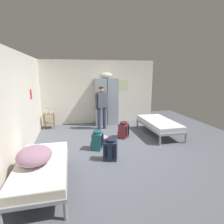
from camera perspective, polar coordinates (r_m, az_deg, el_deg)
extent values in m
plane|color=#565B66|center=(5.37, 0.64, -10.55)|extent=(8.46, 8.46, 0.00)
cube|color=silver|center=(7.62, -4.09, 6.15)|extent=(4.68, 0.06, 2.55)
cube|color=silver|center=(5.01, -25.94, 1.77)|extent=(0.06, 5.29, 2.55)
cube|color=beige|center=(7.76, 2.99, 8.31)|extent=(0.55, 0.01, 0.40)
cube|color=red|center=(5.87, -23.83, 5.05)|extent=(0.01, 0.20, 0.28)
cube|color=#8C99A3|center=(7.36, -3.57, 3.19)|extent=(0.44, 0.52, 1.85)
cylinder|color=black|center=(7.09, -2.25, 3.88)|extent=(0.02, 0.03, 0.02)
cube|color=#8C99A3|center=(7.45, -0.07, 3.32)|extent=(0.44, 0.52, 1.85)
cylinder|color=black|center=(7.19, 1.36, 4.01)|extent=(0.02, 0.03, 0.02)
ellipsoid|color=beige|center=(7.31, -1.87, 11.29)|extent=(0.48, 0.36, 0.22)
cylinder|color=brown|center=(7.23, -20.38, -2.99)|extent=(0.03, 0.03, 0.55)
cylinder|color=brown|center=(7.19, -17.61, -2.88)|extent=(0.03, 0.03, 0.55)
cylinder|color=brown|center=(7.49, -20.13, -2.46)|extent=(0.03, 0.03, 0.55)
cylinder|color=brown|center=(7.45, -17.46, -2.35)|extent=(0.03, 0.03, 0.55)
cube|color=brown|center=(7.36, -18.85, -3.29)|extent=(0.38, 0.30, 0.02)
cube|color=brown|center=(7.28, -19.05, -0.50)|extent=(0.38, 0.30, 0.02)
cylinder|color=gray|center=(3.20, -31.29, -26.99)|extent=(0.06, 0.06, 0.28)
cylinder|color=gray|center=(3.05, -14.21, -27.59)|extent=(0.06, 0.06, 0.28)
cylinder|color=gray|center=(4.73, -24.33, -13.15)|extent=(0.06, 0.06, 0.28)
cylinder|color=gray|center=(4.62, -13.83, -12.93)|extent=(0.06, 0.06, 0.28)
cube|color=gray|center=(3.77, -20.79, -16.65)|extent=(0.90, 1.90, 0.06)
cube|color=beige|center=(3.72, -20.91, -15.29)|extent=(0.87, 1.84, 0.14)
cube|color=white|center=(3.69, -21.00, -14.25)|extent=(0.86, 1.82, 0.01)
cylinder|color=gray|center=(7.48, 13.89, -3.16)|extent=(0.06, 0.06, 0.28)
cylinder|color=gray|center=(7.14, 7.85, -3.63)|extent=(0.06, 0.06, 0.28)
cylinder|color=gray|center=(5.97, 21.87, -7.63)|extent=(0.06, 0.06, 0.28)
cylinder|color=gray|center=(5.55, 14.63, -8.63)|extent=(0.06, 0.06, 0.28)
cube|color=gray|center=(6.46, 14.28, -4.05)|extent=(0.90, 1.90, 0.06)
cube|color=silver|center=(6.43, 14.33, -3.20)|extent=(0.87, 1.84, 0.14)
cube|color=white|center=(6.41, 14.36, -2.55)|extent=(0.86, 1.82, 0.01)
ellipsoid|color=gray|center=(3.61, -22.90, -12.27)|extent=(0.60, 0.71, 0.30)
cylinder|color=#2D334C|center=(6.87, -2.39, -1.85)|extent=(0.12, 0.12, 0.82)
cylinder|color=#2D334C|center=(6.78, -4.04, -2.07)|extent=(0.12, 0.12, 0.82)
cube|color=#474C56|center=(6.69, -3.28, 3.75)|extent=(0.38, 0.29, 0.56)
cylinder|color=#474C56|center=(6.79, -1.70, 3.55)|extent=(0.08, 0.08, 0.58)
cylinder|color=#474C56|center=(6.60, -4.90, 3.27)|extent=(0.08, 0.08, 0.58)
sphere|color=tan|center=(6.64, -3.32, 6.94)|extent=(0.20, 0.20, 0.20)
ellipsoid|color=black|center=(6.64, -3.32, 7.37)|extent=(0.19, 0.19, 0.11)
cylinder|color=white|center=(7.29, -19.71, 0.27)|extent=(0.07, 0.07, 0.18)
cylinder|color=#2666B2|center=(7.27, -19.77, 1.08)|extent=(0.04, 0.04, 0.03)
cylinder|color=white|center=(7.21, -18.57, 0.06)|extent=(0.05, 0.05, 0.13)
cylinder|color=black|center=(7.20, -18.62, 0.68)|extent=(0.03, 0.03, 0.02)
cube|color=navy|center=(4.53, -0.49, -11.87)|extent=(0.38, 0.33, 0.46)
ellipsoid|color=black|center=(4.70, -0.25, -12.05)|extent=(0.25, 0.16, 0.20)
ellipsoid|color=black|center=(4.42, -0.50, -8.67)|extent=(0.34, 0.30, 0.10)
cube|color=black|center=(4.39, 0.44, -12.36)|extent=(0.06, 0.04, 0.32)
cube|color=black|center=(4.41, -1.89, -12.24)|extent=(0.06, 0.04, 0.32)
cube|color=maroon|center=(5.97, 3.62, -5.82)|extent=(0.39, 0.40, 0.46)
ellipsoid|color=#42191E|center=(6.07, 2.34, -6.35)|extent=(0.22, 0.23, 0.20)
ellipsoid|color=#42191E|center=(5.90, 3.66, -3.32)|extent=(0.35, 0.36, 0.10)
cube|color=black|center=(5.99, 5.17, -5.58)|extent=(0.05, 0.05, 0.32)
cube|color=black|center=(5.84, 4.42, -6.04)|extent=(0.05, 0.05, 0.32)
cube|color=#23666B|center=(5.12, -4.52, -8.97)|extent=(0.35, 0.39, 0.46)
ellipsoid|color=#193D42|center=(5.19, -6.11, -9.67)|extent=(0.18, 0.25, 0.20)
ellipsoid|color=#193D42|center=(5.03, -4.58, -6.10)|extent=(0.32, 0.35, 0.10)
cube|color=black|center=(5.16, -2.79, -8.52)|extent=(0.04, 0.06, 0.32)
cube|color=black|center=(5.00, -3.33, -9.21)|extent=(0.04, 0.06, 0.32)
ellipsoid|color=pink|center=(5.90, -3.37, -7.83)|extent=(0.42, 0.37, 0.12)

